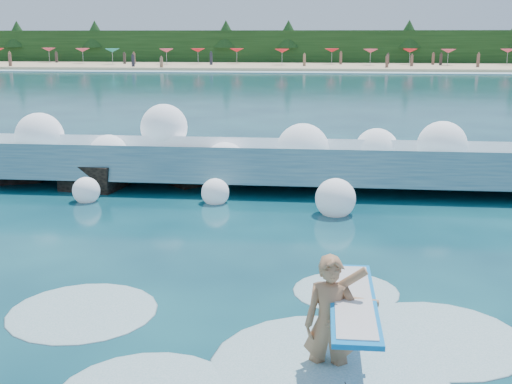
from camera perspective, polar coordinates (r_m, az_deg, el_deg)
ground at (r=11.33m, az=-8.75°, el=-8.11°), size 200.00×200.00×0.00m
beach at (r=88.28m, az=4.44°, el=11.07°), size 140.00×20.00×0.40m
wet_band at (r=77.31m, az=4.17°, el=10.59°), size 140.00×5.00×0.08m
treeline at (r=98.20m, az=4.66°, el=12.67°), size 140.00×4.00×5.00m
breaking_wave at (r=18.65m, az=-4.67°, el=2.56°), size 19.58×2.98×1.69m
rock_cluster at (r=19.40m, az=-14.55°, el=1.97°), size 8.04×3.02×1.20m
surfer_with_board at (r=8.35m, az=7.06°, el=-11.19°), size 0.92×2.96×1.83m
wave_spray at (r=18.44m, az=-4.49°, el=3.86°), size 15.02×4.79×2.32m
surf_foam at (r=9.01m, az=3.84°, el=-13.95°), size 9.02×5.64×0.16m
beach_umbrellas at (r=89.80m, az=4.48°, el=12.43°), size 113.37×6.79×0.50m
beachgoers at (r=85.19m, az=9.05°, el=11.47°), size 105.13×13.82×1.92m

